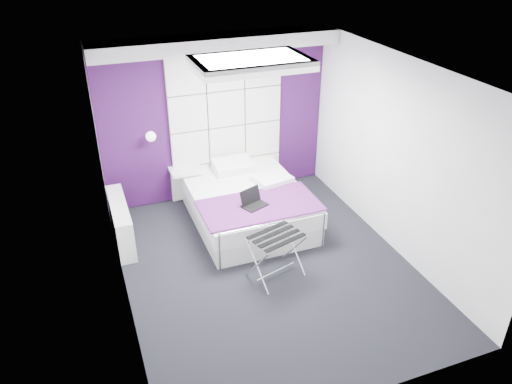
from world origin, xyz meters
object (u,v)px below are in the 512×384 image
wall_lamp (150,135)px  luggage_rack (276,256)px  radiator (121,222)px  bed (248,204)px  nightstand (185,170)px  laptop (253,201)px

wall_lamp → luggage_rack: (1.08, -2.27, -0.91)m
wall_lamp → radiator: bearing=-130.1°
wall_lamp → luggage_rack: bearing=-64.6°
radiator → bed: bed is taller
wall_lamp → radiator: (-0.64, -0.76, -0.92)m
nightstand → bed: bearing=-50.7°
bed → nightstand: bed is taller
luggage_rack → laptop: size_ratio=1.87×
luggage_rack → nightstand: bearing=88.4°
bed → laptop: 0.56m
radiator → luggage_rack: 2.28m
wall_lamp → nightstand: wall_lamp is taller
bed → nightstand: 1.16m
nightstand → wall_lamp: bearing=175.2°
bed → laptop: (-0.08, -0.46, 0.32)m
radiator → laptop: bearing=-19.1°
bed → radiator: bearing=175.3°
radiator → luggage_rack: size_ratio=1.93×
wall_lamp → radiator: wall_lamp is taller
nightstand → laptop: laptop is taller
luggage_rack → laptop: laptop is taller
bed → wall_lamp: bearing=142.5°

